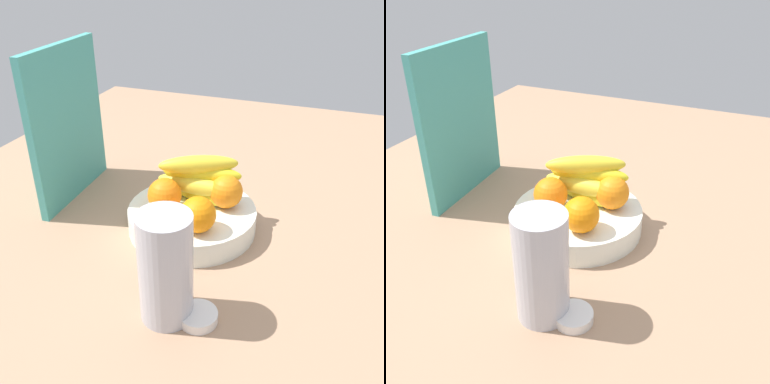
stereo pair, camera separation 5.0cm
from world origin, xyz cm
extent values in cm
cube|color=#A47F62|center=(0.00, 0.00, -1.50)|extent=(180.00, 140.00, 3.00)
cylinder|color=white|center=(-2.68, -0.55, 2.57)|extent=(27.42, 27.42, 5.14)
sphere|color=orange|center=(-9.91, -4.44, 8.73)|extent=(7.17, 7.17, 7.17)
sphere|color=orange|center=(0.69, -6.95, 8.73)|extent=(7.17, 7.17, 7.17)
sphere|color=orange|center=(4.13, 3.17, 8.73)|extent=(7.17, 7.17, 7.17)
sphere|color=orange|center=(-5.14, 4.62, 8.73)|extent=(7.17, 7.17, 7.17)
ellipsoid|color=yellow|center=(1.15, 0.05, 7.14)|extent=(8.51, 17.44, 4.00)
ellipsoid|color=yellow|center=(-0.20, -0.40, 9.34)|extent=(4.86, 17.18, 4.00)
ellipsoid|color=yellow|center=(1.65, -1.22, 11.54)|extent=(6.92, 17.44, 4.00)
ellipsoid|color=yellow|center=(1.17, -0.60, 13.74)|extent=(10.88, 17.08, 4.00)
cube|color=teal|center=(2.52, 32.04, 18.00)|extent=(28.06, 3.23, 36.00)
cylinder|color=#B7B7C2|center=(-27.92, -5.45, 9.71)|extent=(8.83, 8.83, 19.42)
cylinder|color=silver|center=(-27.60, -10.84, 0.89)|extent=(6.54, 6.54, 1.79)
camera|label=1|loc=(-76.74, -27.98, 53.76)|focal=40.70mm
camera|label=2|loc=(-74.84, -32.63, 53.76)|focal=40.70mm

